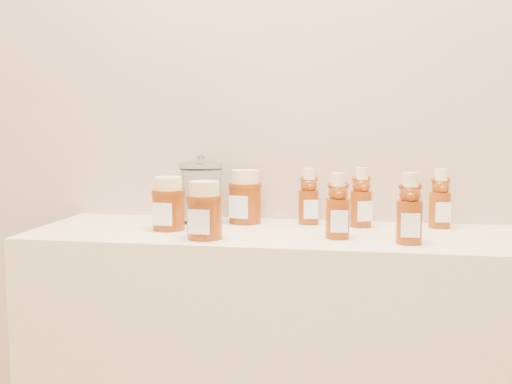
% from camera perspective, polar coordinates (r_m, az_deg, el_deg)
% --- Properties ---
extents(wall_back, '(3.50, 0.02, 2.70)m').
position_cam_1_polar(wall_back, '(1.75, 2.78, 12.32)').
color(wall_back, tan).
rests_on(wall_back, ground).
extents(bear_bottle_back_left, '(0.07, 0.07, 0.16)m').
position_cam_1_polar(bear_bottle_back_left, '(1.67, 4.71, -0.05)').
color(bear_bottle_back_left, '#6C2708').
rests_on(bear_bottle_back_left, display_table).
extents(bear_bottle_back_mid, '(0.08, 0.08, 0.17)m').
position_cam_1_polar(bear_bottle_back_mid, '(1.64, 9.32, -0.13)').
color(bear_bottle_back_mid, '#6C2708').
rests_on(bear_bottle_back_mid, display_table).
extents(bear_bottle_back_right, '(0.07, 0.07, 0.17)m').
position_cam_1_polar(bear_bottle_back_right, '(1.67, 16.05, -0.22)').
color(bear_bottle_back_right, '#6C2708').
rests_on(bear_bottle_back_right, display_table).
extents(bear_bottle_front_left, '(0.07, 0.07, 0.17)m').
position_cam_1_polar(bear_bottle_front_left, '(1.48, 7.30, -0.84)').
color(bear_bottle_front_left, '#6C2708').
rests_on(bear_bottle_front_left, display_table).
extents(bear_bottle_front_right, '(0.06, 0.06, 0.18)m').
position_cam_1_polar(bear_bottle_front_right, '(1.44, 13.51, -1.01)').
color(bear_bottle_front_right, '#6C2708').
rests_on(bear_bottle_front_right, display_table).
extents(honey_jar_left, '(0.09, 0.09, 0.13)m').
position_cam_1_polar(honey_jar_left, '(1.60, -7.79, -1.01)').
color(honey_jar_left, '#6C2708').
rests_on(honey_jar_left, display_table).
extents(honey_jar_back, '(0.11, 0.11, 0.14)m').
position_cam_1_polar(honey_jar_back, '(1.68, -0.97, -0.42)').
color(honey_jar_back, '#6C2708').
rests_on(honey_jar_back, display_table).
extents(honey_jar_front, '(0.09, 0.09, 0.13)m').
position_cam_1_polar(honey_jar_front, '(1.47, -4.60, -1.61)').
color(honey_jar_front, '#6C2708').
rests_on(honey_jar_front, display_table).
extents(glass_canister, '(0.14, 0.14, 0.17)m').
position_cam_1_polar(glass_canister, '(1.70, -4.91, 0.18)').
color(glass_canister, white).
rests_on(glass_canister, display_table).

